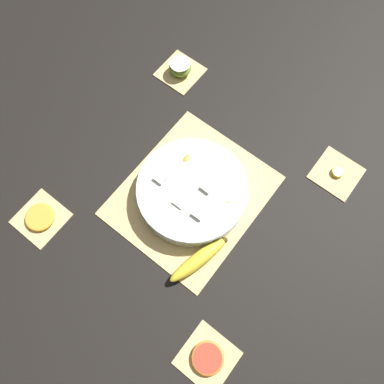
% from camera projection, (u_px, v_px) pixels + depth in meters
% --- Properties ---
extents(ground_plane, '(6.00, 6.00, 0.00)m').
position_uv_depth(ground_plane, '(192.00, 196.00, 1.05)').
color(ground_plane, black).
extents(bamboo_mat_center, '(0.41, 0.35, 0.01)m').
position_uv_depth(bamboo_mat_center, '(192.00, 195.00, 1.04)').
color(bamboo_mat_center, '#D6B775').
rests_on(bamboo_mat_center, ground_plane).
extents(coaster_mat_near_left, '(0.12, 0.12, 0.01)m').
position_uv_depth(coaster_mat_near_left, '(180.00, 72.00, 1.19)').
color(coaster_mat_near_left, '#D6B775').
rests_on(coaster_mat_near_left, ground_plane).
extents(coaster_mat_near_right, '(0.12, 0.12, 0.01)m').
position_uv_depth(coaster_mat_near_right, '(41.00, 218.00, 1.02)').
color(coaster_mat_near_right, '#D6B775').
rests_on(coaster_mat_near_right, ground_plane).
extents(coaster_mat_far_left, '(0.12, 0.12, 0.01)m').
position_uv_depth(coaster_mat_far_left, '(337.00, 173.00, 1.07)').
color(coaster_mat_far_left, '#D6B775').
rests_on(coaster_mat_far_left, ground_plane).
extents(coaster_mat_far_right, '(0.12, 0.12, 0.01)m').
position_uv_depth(coaster_mat_far_right, '(207.00, 358.00, 0.90)').
color(coaster_mat_far_right, '#D6B775').
rests_on(coaster_mat_far_right, ground_plane).
extents(fruit_salad_bowl, '(0.30, 0.30, 0.07)m').
position_uv_depth(fruit_salad_bowl, '(192.00, 191.00, 1.01)').
color(fruit_salad_bowl, silver).
rests_on(fruit_salad_bowl, bamboo_mat_center).
extents(whole_banana, '(0.18, 0.08, 0.04)m').
position_uv_depth(whole_banana, '(199.00, 259.00, 0.96)').
color(whole_banana, yellow).
rests_on(whole_banana, bamboo_mat_center).
extents(apple_half, '(0.07, 0.07, 0.04)m').
position_uv_depth(apple_half, '(180.00, 67.00, 1.16)').
color(apple_half, '#7FAD38').
rests_on(apple_half, coaster_mat_near_left).
extents(orange_slice_whole, '(0.08, 0.08, 0.01)m').
position_uv_depth(orange_slice_whole, '(40.00, 217.00, 1.01)').
color(orange_slice_whole, '#F9A338').
rests_on(orange_slice_whole, coaster_mat_near_right).
extents(banana_coin_single, '(0.03, 0.03, 0.01)m').
position_uv_depth(banana_coin_single, '(338.00, 172.00, 1.06)').
color(banana_coin_single, beige).
rests_on(banana_coin_single, coaster_mat_far_left).
extents(grapefruit_slice, '(0.08, 0.08, 0.01)m').
position_uv_depth(grapefruit_slice, '(208.00, 358.00, 0.89)').
color(grapefruit_slice, red).
rests_on(grapefruit_slice, coaster_mat_far_right).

